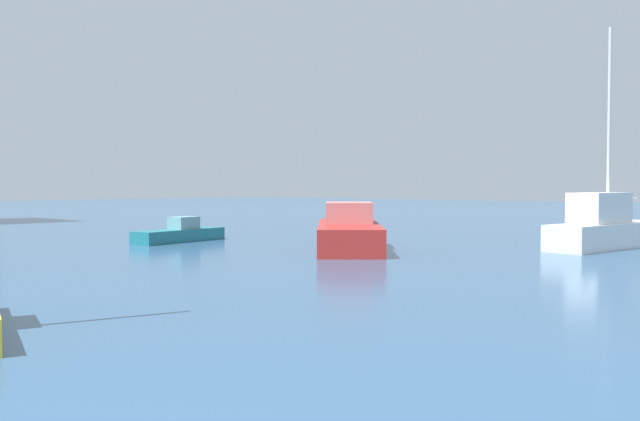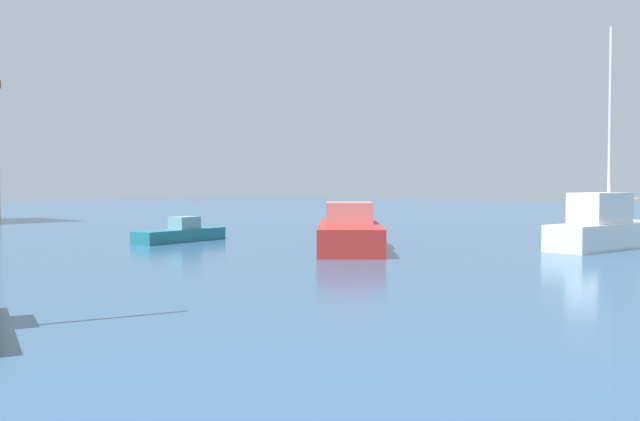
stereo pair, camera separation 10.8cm
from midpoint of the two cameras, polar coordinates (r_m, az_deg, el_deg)
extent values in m
plane|color=#2D5175|center=(28.97, -14.01, -2.81)|extent=(160.00, 160.00, 0.00)
cube|color=white|center=(29.31, 21.99, -1.88)|extent=(6.60, 2.55, 0.98)
cube|color=silver|center=(28.71, 21.43, 0.18)|extent=(2.66, 1.68, 1.16)
cylinder|color=silver|center=(29.33, 22.11, 6.35)|extent=(0.12, 0.12, 7.44)
cylinder|color=silver|center=(30.27, 23.08, 0.86)|extent=(2.24, 0.41, 0.08)
cube|color=#B22823|center=(26.97, 2.23, -2.07)|extent=(7.30, 6.76, 0.97)
cube|color=#C4716E|center=(27.39, 2.21, -0.16)|extent=(2.97, 2.90, 0.80)
cube|color=#1E707A|center=(30.91, -11.34, -1.98)|extent=(4.55, 1.73, 0.53)
cube|color=#6B9CA2|center=(31.06, -11.00, -0.98)|extent=(1.25, 0.99, 0.53)
camera|label=1|loc=(0.05, -90.13, 0.00)|focal=39.82mm
camera|label=2|loc=(0.05, 89.87, 0.00)|focal=39.82mm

